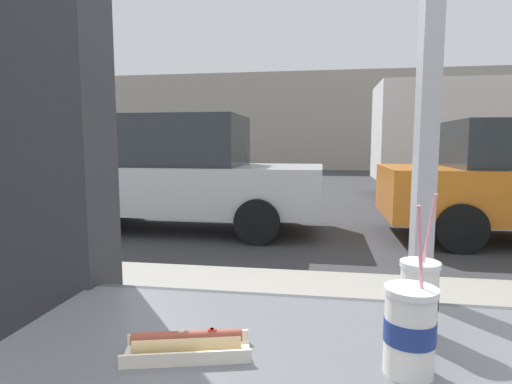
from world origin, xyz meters
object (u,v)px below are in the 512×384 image
(soda_cup_right, at_px, (410,329))
(parked_car_silver, at_px, (176,173))
(soda_cup_left, at_px, (419,297))
(hotdog_tray_near, at_px, (187,344))

(soda_cup_right, height_order, parked_car_silver, parked_car_silver)
(soda_cup_left, height_order, parked_car_silver, parked_car_silver)
(soda_cup_left, xyz_separation_m, soda_cup_right, (-0.05, -0.17, -0.00))
(soda_cup_left, height_order, hotdog_tray_near, soda_cup_left)
(soda_cup_left, relative_size, soda_cup_right, 1.01)
(soda_cup_right, relative_size, parked_car_silver, 0.07)
(hotdog_tray_near, bearing_deg, soda_cup_right, -0.04)
(parked_car_silver, bearing_deg, hotdog_tray_near, -69.78)
(soda_cup_right, height_order, hotdog_tray_near, soda_cup_right)
(soda_cup_right, bearing_deg, hotdog_tray_near, 179.96)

